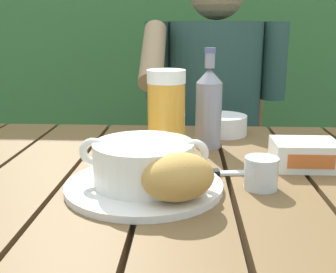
{
  "coord_description": "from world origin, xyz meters",
  "views": [
    {
      "loc": [
        0.0,
        -0.77,
        1.02
      ],
      "look_at": [
        -0.04,
        0.01,
        0.82
      ],
      "focal_mm": 44.26,
      "sensor_mm": 36.0,
      "label": 1
    }
  ],
  "objects_px": {
    "chair_near_diner": "(209,167)",
    "bread_roll": "(178,177)",
    "serving_plate": "(144,186)",
    "water_glass_small": "(261,173)",
    "soup_bowl": "(143,162)",
    "table_knife": "(217,173)",
    "person_eating": "(213,114)",
    "beer_glass": "(166,113)",
    "diner_bowl": "(222,125)",
    "butter_tub": "(304,154)",
    "beer_bottle": "(208,107)"
  },
  "relations": [
    {
      "from": "chair_near_diner",
      "to": "bread_roll",
      "type": "relative_size",
      "value": 6.56
    },
    {
      "from": "serving_plate",
      "to": "water_glass_small",
      "type": "distance_m",
      "value": 0.21
    },
    {
      "from": "soup_bowl",
      "to": "bread_roll",
      "type": "relative_size",
      "value": 1.55
    },
    {
      "from": "table_knife",
      "to": "chair_near_diner",
      "type": "bearing_deg",
      "value": 87.85
    },
    {
      "from": "person_eating",
      "to": "bread_roll",
      "type": "xyz_separation_m",
      "value": [
        -0.1,
        -0.81,
        0.06
      ]
    },
    {
      "from": "water_glass_small",
      "to": "person_eating",
      "type": "bearing_deg",
      "value": 93.26
    },
    {
      "from": "person_eating",
      "to": "serving_plate",
      "type": "height_order",
      "value": "person_eating"
    },
    {
      "from": "beer_glass",
      "to": "diner_bowl",
      "type": "relative_size",
      "value": 1.44
    },
    {
      "from": "water_glass_small",
      "to": "table_knife",
      "type": "height_order",
      "value": "water_glass_small"
    },
    {
      "from": "bread_roll",
      "to": "chair_near_diner",
      "type": "bearing_deg",
      "value": 84.05
    },
    {
      "from": "diner_bowl",
      "to": "person_eating",
      "type": "bearing_deg",
      "value": 90.47
    },
    {
      "from": "butter_tub",
      "to": "chair_near_diner",
      "type": "bearing_deg",
      "value": 100.28
    },
    {
      "from": "serving_plate",
      "to": "bread_roll",
      "type": "distance_m",
      "value": 0.1
    },
    {
      "from": "butter_tub",
      "to": "table_knife",
      "type": "relative_size",
      "value": 0.83
    },
    {
      "from": "chair_near_diner",
      "to": "butter_tub",
      "type": "distance_m",
      "value": 0.87
    },
    {
      "from": "bread_roll",
      "to": "water_glass_small",
      "type": "distance_m",
      "value": 0.17
    },
    {
      "from": "soup_bowl",
      "to": "beer_glass",
      "type": "height_order",
      "value": "beer_glass"
    },
    {
      "from": "table_knife",
      "to": "butter_tub",
      "type": "bearing_deg",
      "value": 16.82
    },
    {
      "from": "beer_bottle",
      "to": "diner_bowl",
      "type": "relative_size",
      "value": 1.78
    },
    {
      "from": "soup_bowl",
      "to": "beer_bottle",
      "type": "bearing_deg",
      "value": 65.69
    },
    {
      "from": "soup_bowl",
      "to": "diner_bowl",
      "type": "xyz_separation_m",
      "value": [
        0.17,
        0.4,
        -0.02
      ]
    },
    {
      "from": "serving_plate",
      "to": "beer_bottle",
      "type": "bearing_deg",
      "value": 65.69
    },
    {
      "from": "bread_roll",
      "to": "beer_bottle",
      "type": "relative_size",
      "value": 0.62
    },
    {
      "from": "beer_bottle",
      "to": "table_knife",
      "type": "distance_m",
      "value": 0.22
    },
    {
      "from": "person_eating",
      "to": "beer_bottle",
      "type": "bearing_deg",
      "value": -94.97
    },
    {
      "from": "bread_roll",
      "to": "water_glass_small",
      "type": "bearing_deg",
      "value": 30.74
    },
    {
      "from": "person_eating",
      "to": "diner_bowl",
      "type": "xyz_separation_m",
      "value": [
        0.0,
        -0.34,
        0.04
      ]
    },
    {
      "from": "water_glass_small",
      "to": "butter_tub",
      "type": "bearing_deg",
      "value": 48.19
    },
    {
      "from": "person_eating",
      "to": "beer_glass",
      "type": "distance_m",
      "value": 0.56
    },
    {
      "from": "person_eating",
      "to": "butter_tub",
      "type": "distance_m",
      "value": 0.62
    },
    {
      "from": "soup_bowl",
      "to": "table_knife",
      "type": "xyz_separation_m",
      "value": [
        0.13,
        0.08,
        -0.05
      ]
    },
    {
      "from": "serving_plate",
      "to": "soup_bowl",
      "type": "relative_size",
      "value": 1.23
    },
    {
      "from": "table_knife",
      "to": "bread_roll",
      "type": "bearing_deg",
      "value": -115.69
    },
    {
      "from": "chair_near_diner",
      "to": "table_knife",
      "type": "relative_size",
      "value": 6.19
    },
    {
      "from": "beer_bottle",
      "to": "diner_bowl",
      "type": "bearing_deg",
      "value": 71.3
    },
    {
      "from": "chair_near_diner",
      "to": "person_eating",
      "type": "bearing_deg",
      "value": -90.8
    },
    {
      "from": "chair_near_diner",
      "to": "beer_bottle",
      "type": "bearing_deg",
      "value": -93.72
    },
    {
      "from": "beer_glass",
      "to": "beer_bottle",
      "type": "relative_size",
      "value": 0.81
    },
    {
      "from": "beer_glass",
      "to": "bread_roll",
      "type": "bearing_deg",
      "value": -83.16
    },
    {
      "from": "beer_bottle",
      "to": "serving_plate",
      "type": "bearing_deg",
      "value": -114.31
    },
    {
      "from": "chair_near_diner",
      "to": "table_knife",
      "type": "xyz_separation_m",
      "value": [
        -0.03,
        -0.86,
        0.28
      ]
    },
    {
      "from": "water_glass_small",
      "to": "soup_bowl",
      "type": "bearing_deg",
      "value": -176.32
    },
    {
      "from": "water_glass_small",
      "to": "diner_bowl",
      "type": "relative_size",
      "value": 0.45
    },
    {
      "from": "person_eating",
      "to": "water_glass_small",
      "type": "height_order",
      "value": "person_eating"
    },
    {
      "from": "person_eating",
      "to": "bread_roll",
      "type": "bearing_deg",
      "value": -97.2
    },
    {
      "from": "beer_bottle",
      "to": "table_knife",
      "type": "relative_size",
      "value": 1.51
    },
    {
      "from": "table_knife",
      "to": "diner_bowl",
      "type": "distance_m",
      "value": 0.32
    },
    {
      "from": "chair_near_diner",
      "to": "serving_plate",
      "type": "distance_m",
      "value": 0.99
    },
    {
      "from": "beer_glass",
      "to": "beer_bottle",
      "type": "distance_m",
      "value": 0.12
    },
    {
      "from": "beer_glass",
      "to": "water_glass_small",
      "type": "distance_m",
      "value": 0.27
    }
  ]
}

